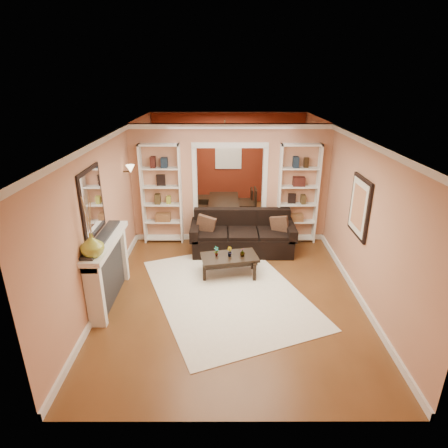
{
  "coord_description": "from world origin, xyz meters",
  "views": [
    {
      "loc": [
        -0.14,
        -7.13,
        3.67
      ],
      "look_at": [
        -0.14,
        -0.8,
        1.15
      ],
      "focal_mm": 30.0,
      "sensor_mm": 36.0,
      "label": 1
    }
  ],
  "objects_px": {
    "coffee_table": "(229,265)",
    "bookshelf_right": "(298,194)",
    "dining_table": "(225,208)",
    "bookshelf_left": "(162,194)",
    "fireplace": "(110,270)",
    "sofa": "(243,233)"
  },
  "relations": [
    {
      "from": "dining_table",
      "to": "fireplace",
      "type": "bearing_deg",
      "value": 154.28
    },
    {
      "from": "bookshelf_right",
      "to": "fireplace",
      "type": "distance_m",
      "value": 4.47
    },
    {
      "from": "bookshelf_left",
      "to": "dining_table",
      "type": "xyz_separation_m",
      "value": [
        1.44,
        1.58,
        -0.89
      ]
    },
    {
      "from": "sofa",
      "to": "fireplace",
      "type": "distance_m",
      "value": 3.07
    },
    {
      "from": "sofa",
      "to": "fireplace",
      "type": "height_order",
      "value": "fireplace"
    },
    {
      "from": "coffee_table",
      "to": "fireplace",
      "type": "distance_m",
      "value": 2.27
    },
    {
      "from": "sofa",
      "to": "bookshelf_left",
      "type": "bearing_deg",
      "value": 162.36
    },
    {
      "from": "coffee_table",
      "to": "fireplace",
      "type": "bearing_deg",
      "value": -167.81
    },
    {
      "from": "bookshelf_right",
      "to": "coffee_table",
      "type": "bearing_deg",
      "value": -133.91
    },
    {
      "from": "coffee_table",
      "to": "bookshelf_right",
      "type": "height_order",
      "value": "bookshelf_right"
    },
    {
      "from": "coffee_table",
      "to": "bookshelf_left",
      "type": "xyz_separation_m",
      "value": [
        -1.52,
        1.64,
        0.95
      ]
    },
    {
      "from": "bookshelf_left",
      "to": "bookshelf_right",
      "type": "bearing_deg",
      "value": 0.0
    },
    {
      "from": "coffee_table",
      "to": "bookshelf_left",
      "type": "distance_m",
      "value": 2.43
    },
    {
      "from": "bookshelf_left",
      "to": "dining_table",
      "type": "height_order",
      "value": "bookshelf_left"
    },
    {
      "from": "coffee_table",
      "to": "bookshelf_right",
      "type": "distance_m",
      "value": 2.47
    },
    {
      "from": "bookshelf_right",
      "to": "dining_table",
      "type": "bearing_deg",
      "value": 136.42
    },
    {
      "from": "fireplace",
      "to": "coffee_table",
      "type": "bearing_deg",
      "value": 23.33
    },
    {
      "from": "sofa",
      "to": "dining_table",
      "type": "height_order",
      "value": "sofa"
    },
    {
      "from": "fireplace",
      "to": "bookshelf_left",
      "type": "bearing_deg",
      "value": 77.95
    },
    {
      "from": "bookshelf_left",
      "to": "dining_table",
      "type": "distance_m",
      "value": 2.32
    },
    {
      "from": "bookshelf_right",
      "to": "fireplace",
      "type": "height_order",
      "value": "bookshelf_right"
    },
    {
      "from": "coffee_table",
      "to": "dining_table",
      "type": "distance_m",
      "value": 3.22
    }
  ]
}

